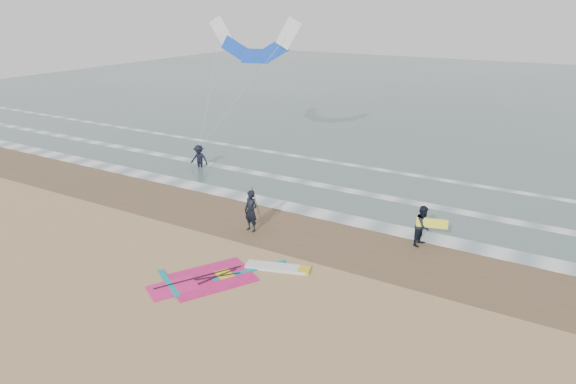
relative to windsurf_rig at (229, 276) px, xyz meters
The scene contains 11 objects.
ground 0.92m from the windsurf_rig, 73.36° to the right, with size 120.00×120.00×0.00m, color tan.
sea_water 47.12m from the windsurf_rig, 89.68° to the left, with size 120.00×80.00×0.02m, color #47605E.
wet_sand_band 5.13m from the windsurf_rig, 87.07° to the left, with size 120.00×5.00×0.01m, color brown.
foam_waterline 9.57m from the windsurf_rig, 88.43° to the left, with size 120.00×9.15×0.02m.
windsurf_rig is the anchor object (origin of this frame).
person_standing 4.38m from the windsurf_rig, 112.56° to the left, with size 0.71×0.47×1.96m, color black.
person_walking 8.60m from the windsurf_rig, 49.43° to the left, with size 0.87×0.68×1.80m, color black.
person_wading 14.29m from the windsurf_rig, 134.08° to the left, with size 1.19×0.68×1.84m, color black.
held_pole 4.40m from the windsurf_rig, 108.75° to the left, with size 0.17×0.86×1.82m.
carried_kiteboard 8.82m from the windsurf_rig, 47.02° to the left, with size 1.30×0.51×0.39m.
surf_kite 17.31m from the windsurf_rig, 119.80° to the left, with size 6.58×3.64×7.93m.
Camera 1 is at (10.51, -12.97, 9.91)m, focal length 32.00 mm.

